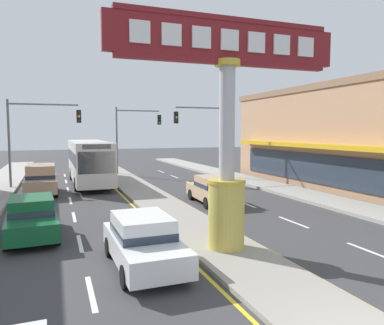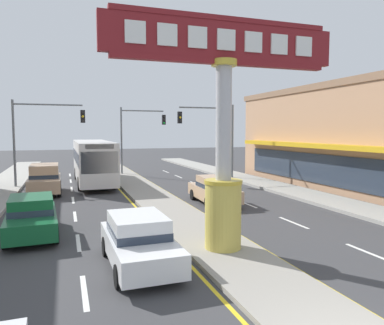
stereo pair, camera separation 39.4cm
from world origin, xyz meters
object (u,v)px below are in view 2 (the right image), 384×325
traffic_light_left_side (41,128)px  sedan_far_left_oncoming (32,216)px  district_sign (224,130)px  traffic_light_median_far (138,129)px  traffic_light_right_side (213,128)px  storefront_right (373,137)px  bus_near_right_lane (93,159)px  sedan_kerb_right (214,189)px  sedan_far_right_lane (139,240)px  suv_near_left_lane (45,179)px

traffic_light_left_side → sedan_far_left_oncoming: size_ratio=1.41×
district_sign → traffic_light_median_far: size_ratio=1.28×
sedan_far_left_oncoming → traffic_light_left_side: bearing=91.2°
traffic_light_right_side → sedan_far_left_oncoming: 18.37m
storefront_right → bus_near_right_lane: size_ratio=2.02×
traffic_light_right_side → sedan_far_left_oncoming: (-12.70, -12.81, -3.46)m
traffic_light_left_side → bus_near_right_lane: 4.45m
sedan_far_left_oncoming → sedan_kerb_right: size_ratio=1.01×
traffic_light_median_far → district_sign: bearing=-93.7°
traffic_light_right_side → district_sign: bearing=-111.0°
traffic_light_left_side → bus_near_right_lane: bearing=17.6°
district_sign → sedan_far_left_oncoming: district_sign is taller
sedan_far_right_lane → bus_near_right_lane: bearing=90.0°
traffic_light_median_far → sedan_far_right_lane: (-4.39, -23.44, -3.41)m
storefront_right → sedan_far_right_lane: bearing=-151.9°
district_sign → sedan_kerb_right: (2.90, 7.86, -3.29)m
storefront_right → sedan_far_right_lane: size_ratio=5.23×
traffic_light_median_far → suv_near_left_lane: (-7.69, -8.74, -3.21)m
sedan_far_right_lane → district_sign: bearing=7.3°
bus_near_right_lane → sedan_kerb_right: bearing=-60.9°
storefront_right → district_sign: bearing=-148.7°
district_sign → traffic_light_right_side: 18.12m
suv_near_left_lane → sedan_kerb_right: size_ratio=1.06×
suv_near_left_lane → sedan_kerb_right: suv_near_left_lane is taller
storefront_right → traffic_light_median_far: bearing=136.3°
storefront_right → suv_near_left_lane: storefront_right is taller
traffic_light_left_side → bus_near_right_lane: (3.59, 1.14, -2.38)m
traffic_light_median_far → sedan_far_right_lane: 24.09m
traffic_light_right_side → sedan_far_right_lane: (-9.39, -17.29, -3.46)m
storefront_right → traffic_light_left_side: (-22.16, 7.63, 0.61)m
district_sign → bus_near_right_lane: 18.67m
storefront_right → traffic_light_right_side: 11.79m
traffic_light_left_side → suv_near_left_lane: bearing=-84.3°
traffic_light_right_side → bus_near_right_lane: 9.79m
bus_near_right_lane → sedan_far_right_lane: size_ratio=2.59×
traffic_light_left_side → sedan_kerb_right: 13.67m
traffic_light_right_side → sedan_far_right_lane: size_ratio=1.43×
storefront_right → traffic_light_left_side: bearing=161.0°
traffic_light_left_side → traffic_light_median_far: bearing=36.5°
district_sign → traffic_light_left_side: district_sign is taller
traffic_light_median_far → storefront_right: bearing=-43.7°
traffic_light_left_side → sedan_far_left_oncoming: bearing=-88.8°
traffic_light_right_side → traffic_light_median_far: size_ratio=1.00×
bus_near_right_lane → suv_near_left_lane: size_ratio=2.43×
suv_near_left_lane → sedan_far_left_oncoming: suv_near_left_lane is taller
traffic_light_median_far → sedan_kerb_right: traffic_light_median_far is taller
traffic_light_left_side → traffic_light_right_side: (12.98, -0.25, 0.00)m
storefront_right → traffic_light_left_side: storefront_right is taller
sedan_kerb_right → sedan_far_right_lane: bearing=-125.2°
bus_near_right_lane → sedan_kerb_right: (5.81, -10.45, -1.08)m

